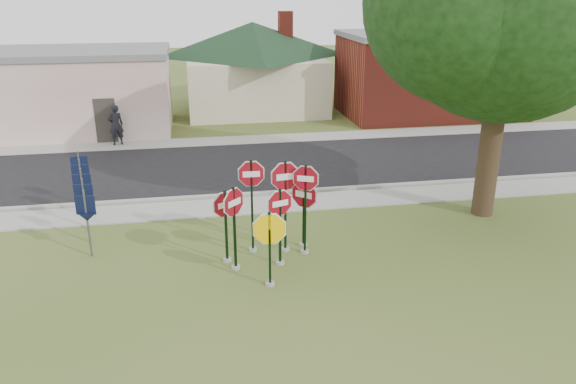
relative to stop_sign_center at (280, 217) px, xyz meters
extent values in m
plane|color=#3F5620|center=(-0.20, -1.08, -1.39)|extent=(120.00, 120.00, 0.00)
cube|color=#999991|center=(-0.20, 4.42, -1.36)|extent=(60.00, 1.60, 0.06)
cube|color=black|center=(-0.20, 8.92, -1.37)|extent=(60.00, 7.00, 0.04)
cube|color=#999991|center=(-0.20, 13.22, -1.36)|extent=(60.00, 1.60, 0.06)
cube|color=#999991|center=(-0.20, 5.42, -1.32)|extent=(60.00, 0.20, 0.14)
cylinder|color=gray|center=(0.00, 0.00, -1.35)|extent=(0.24, 0.24, 0.08)
cube|color=black|center=(0.00, 0.00, -0.29)|extent=(0.07, 0.07, 2.21)
cylinder|color=white|center=(0.00, 0.00, 0.41)|extent=(0.96, 0.34, 1.01)
cylinder|color=maroon|center=(0.00, 0.00, 0.41)|extent=(0.89, 0.32, 0.94)
cube|color=white|center=(0.00, 0.00, 0.41)|extent=(0.44, 0.16, 0.16)
cylinder|color=gray|center=(-0.44, -1.11, -1.35)|extent=(0.24, 0.24, 0.08)
cube|color=black|center=(-0.44, -1.11, -0.38)|extent=(0.06, 0.06, 2.03)
cylinder|color=white|center=(-0.44, -1.11, 0.18)|extent=(1.17, 0.14, 1.17)
cylinder|color=#FFC903|center=(-0.44, -1.11, 0.18)|extent=(1.08, 0.14, 1.09)
cylinder|color=gray|center=(-1.23, -0.05, -1.35)|extent=(0.24, 0.24, 0.08)
cube|color=black|center=(-1.23, -0.05, -0.22)|extent=(0.08, 0.08, 2.35)
cylinder|color=white|center=(-1.23, -0.05, 0.53)|extent=(0.76, 0.77, 1.07)
cylinder|color=maroon|center=(-1.23, -0.05, 0.53)|extent=(0.71, 0.72, 0.99)
cube|color=white|center=(-1.23, -0.05, 0.53)|extent=(0.35, 0.36, 0.17)
cylinder|color=gray|center=(0.81, 0.56, -1.35)|extent=(0.24, 0.24, 0.08)
cube|color=black|center=(0.81, 0.56, -0.06)|extent=(0.07, 0.07, 2.66)
cylinder|color=white|center=(0.81, 0.56, 0.86)|extent=(0.94, 0.40, 1.01)
cylinder|color=maroon|center=(0.81, 0.56, 0.86)|extent=(0.87, 0.37, 0.94)
cube|color=white|center=(0.81, 0.56, 0.86)|extent=(0.43, 0.19, 0.16)
cylinder|color=gray|center=(0.29, 0.81, -1.35)|extent=(0.24, 0.24, 0.08)
cube|color=black|center=(0.29, 0.81, -0.03)|extent=(0.07, 0.06, 2.72)
cylinder|color=white|center=(0.29, 0.81, 0.87)|extent=(1.14, 0.19, 1.15)
cylinder|color=maroon|center=(0.29, 0.81, 0.87)|extent=(1.06, 0.18, 1.06)
cube|color=white|center=(0.29, 0.81, 0.87)|extent=(0.53, 0.09, 0.18)
cylinder|color=gray|center=(-0.64, 0.95, -1.35)|extent=(0.24, 0.24, 0.08)
cube|color=black|center=(-0.64, 0.95, -0.01)|extent=(0.06, 0.05, 2.76)
cylinder|color=white|center=(-0.64, 0.95, 0.95)|extent=(1.03, 0.06, 1.03)
cylinder|color=maroon|center=(-0.64, 0.95, 0.95)|extent=(0.95, 0.06, 0.95)
cube|color=white|center=(-0.64, 0.95, 0.95)|extent=(0.48, 0.03, 0.16)
cylinder|color=gray|center=(0.87, 1.01, -1.35)|extent=(0.24, 0.24, 0.08)
cube|color=black|center=(0.87, 1.01, -0.36)|extent=(0.08, 0.08, 2.07)
cylinder|color=white|center=(0.87, 1.01, 0.23)|extent=(0.87, 0.76, 1.14)
cylinder|color=maroon|center=(0.87, 1.01, 0.23)|extent=(0.81, 0.71, 1.06)
cube|color=white|center=(0.87, 1.01, 0.23)|extent=(0.40, 0.35, 0.18)
cylinder|color=gray|center=(-1.42, 0.43, -1.35)|extent=(0.24, 0.24, 0.08)
cube|color=black|center=(-1.42, 0.43, -0.34)|extent=(0.08, 0.07, 2.10)
cylinder|color=white|center=(-1.42, 0.43, 0.31)|extent=(0.91, 0.45, 1.01)
cylinder|color=maroon|center=(-1.42, 0.43, 0.31)|extent=(0.85, 0.42, 0.93)
cube|color=white|center=(-1.42, 0.43, 0.31)|extent=(0.42, 0.21, 0.16)
cube|color=#59595E|center=(-5.20, 1.42, -0.39)|extent=(0.05, 0.05, 2.00)
cube|color=black|center=(-5.20, 1.42, 0.16)|extent=(0.55, 0.13, 0.55)
cone|color=black|center=(-5.20, 1.42, -0.19)|extent=(0.65, 0.65, 0.25)
cube|color=#59595E|center=(-5.40, 2.42, -0.39)|extent=(0.05, 0.05, 2.00)
cube|color=black|center=(-5.40, 2.42, 0.16)|extent=(0.55, 0.09, 0.55)
cone|color=black|center=(-5.40, 2.42, -0.19)|extent=(0.62, 0.62, 0.25)
cube|color=#59595E|center=(-5.60, 3.42, -0.39)|extent=(0.05, 0.05, 2.00)
cube|color=black|center=(-5.60, 3.42, 0.16)|extent=(0.55, 0.05, 0.55)
cone|color=black|center=(-5.60, 3.42, -0.19)|extent=(0.58, 0.58, 0.25)
cube|color=#59595E|center=(-5.80, 4.42, -0.39)|extent=(0.05, 0.05, 2.00)
cube|color=black|center=(-5.80, 4.42, 0.16)|extent=(0.55, 0.05, 0.55)
cone|color=black|center=(-5.80, 4.42, -0.19)|extent=(0.58, 0.58, 0.25)
cube|color=#59595E|center=(-6.00, 5.42, -0.39)|extent=(0.05, 0.05, 2.00)
cube|color=black|center=(-6.00, 5.42, 0.16)|extent=(0.55, 0.09, 0.55)
cone|color=black|center=(-6.00, 5.42, -0.19)|extent=(0.62, 0.62, 0.25)
cube|color=silver|center=(-9.20, 16.92, 0.61)|extent=(12.00, 6.00, 4.00)
cube|color=slate|center=(-9.20, 16.92, 2.66)|extent=(12.20, 6.20, 0.30)
cube|color=#332D28|center=(-6.20, 13.94, -0.29)|extent=(1.00, 0.10, 2.20)
cube|color=beige|center=(1.80, 20.92, 0.21)|extent=(8.00, 8.00, 3.20)
pyramid|color=black|center=(1.80, 20.92, 3.81)|extent=(11.60, 11.60, 2.00)
cube|color=maroon|center=(3.80, 20.92, 3.61)|extent=(0.80, 0.80, 1.60)
cube|color=maroon|center=(11.80, 17.42, 0.86)|extent=(10.00, 6.00, 4.50)
cube|color=slate|center=(11.80, 17.42, 3.21)|extent=(10.20, 6.20, 0.30)
cube|color=white|center=(9.80, 14.47, 1.21)|extent=(2.00, 0.08, 0.90)
cylinder|color=#302115|center=(7.30, 2.42, 1.35)|extent=(0.70, 0.70, 5.49)
cylinder|color=#302115|center=(21.80, 24.92, 0.61)|extent=(0.50, 0.50, 4.00)
sphere|color=black|center=(21.80, 24.92, 4.21)|extent=(5.60, 5.60, 5.60)
imported|color=black|center=(-5.68, 13.37, -0.37)|extent=(0.81, 0.65, 1.93)
camera|label=1|loc=(-2.23, -13.68, 5.83)|focal=35.00mm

